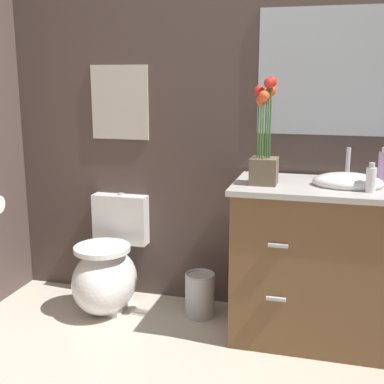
% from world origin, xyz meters
% --- Properties ---
extents(wall_back, '(4.42, 0.05, 2.50)m').
position_xyz_m(wall_back, '(0.20, 1.63, 1.25)').
color(wall_back, '#4C3D38').
rests_on(wall_back, ground_plane).
extents(toilet, '(0.38, 0.59, 0.69)m').
position_xyz_m(toilet, '(-0.70, 1.33, 0.24)').
color(toilet, white).
rests_on(toilet, ground_plane).
extents(vanity_cabinet, '(0.94, 0.56, 1.05)m').
position_xyz_m(vanity_cabinet, '(0.57, 1.31, 0.45)').
color(vanity_cabinet, brown).
rests_on(vanity_cabinet, ground_plane).
extents(flower_vase, '(0.14, 0.14, 0.56)m').
position_xyz_m(flower_vase, '(0.25, 1.24, 1.07)').
color(flower_vase, brown).
rests_on(flower_vase, vanity_cabinet).
extents(soap_bottle, '(0.07, 0.07, 0.19)m').
position_xyz_m(soap_bottle, '(0.87, 1.43, 0.96)').
color(soap_bottle, '#B28CBF').
rests_on(soap_bottle, vanity_cabinet).
extents(lotion_bottle, '(0.05, 0.05, 0.15)m').
position_xyz_m(lotion_bottle, '(0.79, 1.19, 0.93)').
color(lotion_bottle, white).
rests_on(lotion_bottle, vanity_cabinet).
extents(trash_bin, '(0.18, 0.18, 0.27)m').
position_xyz_m(trash_bin, '(-0.13, 1.38, 0.14)').
color(trash_bin, '#B7B7BC').
rests_on(trash_bin, ground_plane).
extents(wall_poster, '(0.38, 0.01, 0.46)m').
position_xyz_m(wall_poster, '(-0.70, 1.60, 1.27)').
color(wall_poster, beige).
extents(wall_mirror, '(0.80, 0.01, 0.70)m').
position_xyz_m(wall_mirror, '(0.56, 1.60, 1.45)').
color(wall_mirror, '#B2BCC6').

